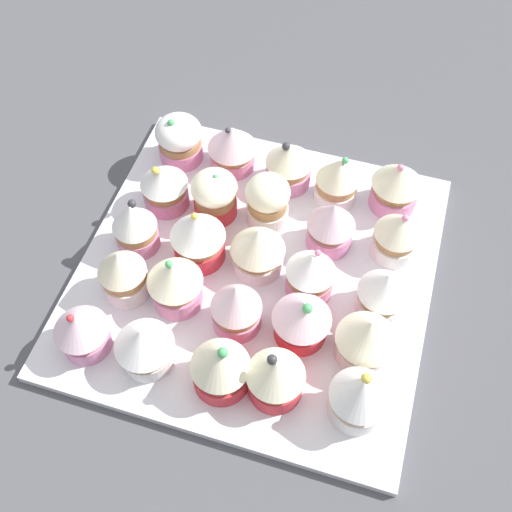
% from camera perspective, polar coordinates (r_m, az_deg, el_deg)
% --- Properties ---
extents(ground_plane, '(1.80, 1.80, 0.03)m').
position_cam_1_polar(ground_plane, '(0.77, 0.00, -2.33)').
color(ground_plane, '#4C4C51').
extents(baking_tray, '(0.42, 0.42, 0.01)m').
position_cam_1_polar(baking_tray, '(0.75, 0.00, -1.51)').
color(baking_tray, silver).
rests_on(baking_tray, ground_plane).
extents(cupcake_0, '(0.06, 0.06, 0.07)m').
position_cam_1_polar(cupcake_0, '(0.69, -15.81, -6.58)').
color(cupcake_0, pink).
rests_on(cupcake_0, baking_tray).
extents(cupcake_1, '(0.06, 0.06, 0.06)m').
position_cam_1_polar(cupcake_1, '(0.67, -10.25, -8.11)').
color(cupcake_1, white).
rests_on(cupcake_1, baking_tray).
extents(cupcake_2, '(0.06, 0.06, 0.08)m').
position_cam_1_polar(cupcake_2, '(0.65, -3.32, -10.05)').
color(cupcake_2, '#D1333D').
rests_on(cupcake_2, baking_tray).
extents(cupcake_3, '(0.06, 0.06, 0.07)m').
position_cam_1_polar(cupcake_3, '(0.65, 1.82, -10.98)').
color(cupcake_3, '#D1333D').
rests_on(cupcake_3, baking_tray).
extents(cupcake_4, '(0.06, 0.06, 0.08)m').
position_cam_1_polar(cupcake_4, '(0.64, 9.50, -12.61)').
color(cupcake_4, white).
rests_on(cupcake_4, baking_tray).
extents(cupcake_5, '(0.06, 0.06, 0.07)m').
position_cam_1_polar(cupcake_5, '(0.72, -12.19, -1.53)').
color(cupcake_5, white).
rests_on(cupcake_5, baking_tray).
extents(cupcake_6, '(0.06, 0.06, 0.07)m').
position_cam_1_polar(cupcake_6, '(0.70, -7.44, -2.51)').
color(cupcake_6, pink).
rests_on(cupcake_6, baking_tray).
extents(cupcake_7, '(0.06, 0.06, 0.08)m').
position_cam_1_polar(cupcake_7, '(0.68, -1.97, -4.56)').
color(cupcake_7, pink).
rests_on(cupcake_7, baking_tray).
extents(cupcake_8, '(0.07, 0.07, 0.07)m').
position_cam_1_polar(cupcake_8, '(0.67, 4.25, -5.68)').
color(cupcake_8, '#D1333D').
rests_on(cupcake_8, baking_tray).
extents(cupcake_9, '(0.07, 0.07, 0.07)m').
position_cam_1_polar(cupcake_9, '(0.67, 10.17, -7.47)').
color(cupcake_9, white).
rests_on(cupcake_9, baking_tray).
extents(cupcake_10, '(0.05, 0.05, 0.08)m').
position_cam_1_polar(cupcake_10, '(0.75, -11.13, 2.76)').
color(cupcake_10, pink).
rests_on(cupcake_10, baking_tray).
extents(cupcake_11, '(0.07, 0.07, 0.08)m').
position_cam_1_polar(cupcake_11, '(0.73, -5.39, 1.87)').
color(cupcake_11, '#D1333D').
rests_on(cupcake_11, baking_tray).
extents(cupcake_12, '(0.07, 0.07, 0.07)m').
position_cam_1_polar(cupcake_12, '(0.72, -0.09, 0.80)').
color(cupcake_12, white).
rests_on(cupcake_12, baking_tray).
extents(cupcake_13, '(0.06, 0.06, 0.07)m').
position_cam_1_polar(cupcake_13, '(0.71, 5.05, -1.62)').
color(cupcake_13, pink).
rests_on(cupcake_13, baking_tray).
extents(cupcake_14, '(0.06, 0.06, 0.07)m').
position_cam_1_polar(cupcake_14, '(0.71, 11.69, -3.23)').
color(cupcake_14, white).
rests_on(cupcake_14, baking_tray).
extents(cupcake_15, '(0.06, 0.06, 0.07)m').
position_cam_1_polar(cupcake_15, '(0.79, -8.45, 6.45)').
color(cupcake_15, pink).
rests_on(cupcake_15, baking_tray).
extents(cupcake_16, '(0.06, 0.06, 0.07)m').
position_cam_1_polar(cupcake_16, '(0.77, -3.84, 5.66)').
color(cupcake_16, '#D1333D').
rests_on(cupcake_16, baking_tray).
extents(cupcake_17, '(0.05, 0.05, 0.08)m').
position_cam_1_polar(cupcake_17, '(0.76, 1.08, 5.13)').
color(cupcake_17, white).
rests_on(cupcake_17, baking_tray).
extents(cupcake_18, '(0.06, 0.06, 0.07)m').
position_cam_1_polar(cupcake_18, '(0.74, 6.94, 2.92)').
color(cupcake_18, pink).
rests_on(cupcake_18, baking_tray).
extents(cupcake_19, '(0.06, 0.06, 0.07)m').
position_cam_1_polar(cupcake_19, '(0.75, 12.88, 1.94)').
color(cupcake_19, white).
rests_on(cupcake_19, baking_tray).
extents(cupcake_20, '(0.06, 0.06, 0.07)m').
position_cam_1_polar(cupcake_20, '(0.84, -7.08, 10.66)').
color(cupcake_20, pink).
rests_on(cupcake_20, baking_tray).
extents(cupcake_21, '(0.07, 0.07, 0.07)m').
position_cam_1_polar(cupcake_21, '(0.82, -2.21, 10.12)').
color(cupcake_21, pink).
rests_on(cupcake_21, baking_tray).
extents(cupcake_22, '(0.06, 0.06, 0.07)m').
position_cam_1_polar(cupcake_22, '(0.81, 3.02, 8.46)').
color(cupcake_22, pink).
rests_on(cupcake_22, baking_tray).
extents(cupcake_23, '(0.05, 0.05, 0.08)m').
position_cam_1_polar(cupcake_23, '(0.79, 7.51, 6.98)').
color(cupcake_23, white).
rests_on(cupcake_23, baking_tray).
extents(cupcake_24, '(0.06, 0.06, 0.08)m').
position_cam_1_polar(cupcake_24, '(0.80, 12.84, 6.41)').
color(cupcake_24, pink).
rests_on(cupcake_24, baking_tray).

